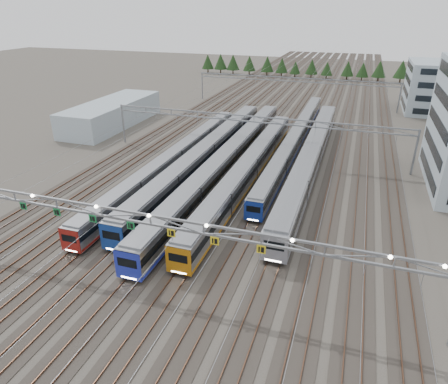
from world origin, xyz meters
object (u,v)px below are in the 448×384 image
(train_e, at_px, (296,138))
(train_a, at_px, (175,159))
(train_f, at_px, (311,156))
(gantry_near, at_px, (150,222))
(west_shed, at_px, (112,113))
(gantry_far, at_px, (294,83))
(train_b, at_px, (206,153))
(train_c, at_px, (228,158))
(train_d, at_px, (249,168))
(gantry_mid, at_px, (254,124))

(train_e, bearing_deg, train_a, -133.77)
(train_f, bearing_deg, train_e, 112.97)
(gantry_near, relative_size, west_shed, 1.88)
(train_f, xyz_separation_m, gantry_far, (-11.25, 47.50, 4.09))
(train_f, xyz_separation_m, gantry_near, (-11.30, -37.62, 4.79))
(train_b, height_order, train_e, train_b)
(train_b, bearing_deg, train_f, 14.44)
(train_a, distance_m, west_shed, 34.03)
(train_c, distance_m, train_d, 5.42)
(train_c, bearing_deg, train_b, 165.99)
(gantry_near, xyz_separation_m, gantry_mid, (0.05, 40.12, -0.70))
(train_e, height_order, gantry_near, gantry_near)
(train_d, bearing_deg, train_e, 76.94)
(train_e, xyz_separation_m, train_f, (4.50, -10.61, 0.37))
(train_a, xyz_separation_m, train_f, (22.50, 8.18, 0.31))
(train_f, bearing_deg, west_shed, 164.89)
(train_c, xyz_separation_m, train_f, (13.50, 5.76, 0.06))
(gantry_mid, bearing_deg, train_c, -105.24)
(train_c, distance_m, gantry_far, 53.47)
(train_b, distance_m, gantry_near, 34.00)
(train_c, relative_size, train_e, 0.99)
(train_f, distance_m, gantry_far, 48.99)
(train_b, height_order, gantry_near, gantry_near)
(train_a, xyz_separation_m, train_b, (4.50, 3.54, 0.27))
(west_shed, bearing_deg, train_d, -28.83)
(train_a, distance_m, train_e, 26.02)
(train_b, relative_size, gantry_near, 1.08)
(train_f, relative_size, gantry_near, 1.11)
(train_c, xyz_separation_m, train_e, (9.00, 16.37, -0.31))
(gantry_mid, xyz_separation_m, gantry_far, (0.00, 45.00, 0.00))
(train_e, height_order, gantry_mid, gantry_mid)
(train_a, height_order, train_b, train_b)
(train_b, distance_m, train_d, 9.91)
(train_f, relative_size, gantry_far, 1.11)
(gantry_near, height_order, gantry_mid, gantry_near)
(train_d, height_order, train_e, train_d)
(train_c, relative_size, gantry_mid, 1.18)
(train_f, height_order, gantry_mid, gantry_mid)
(train_b, height_order, west_shed, west_shed)
(train_b, bearing_deg, train_c, -14.01)
(train_b, xyz_separation_m, gantry_mid, (6.75, 7.13, 4.13))
(train_b, xyz_separation_m, train_d, (9.00, -4.15, -0.09))
(train_a, bearing_deg, train_f, 19.98)
(train_d, xyz_separation_m, gantry_mid, (-2.25, 11.28, 4.23))
(train_b, height_order, train_d, train_b)
(train_a, height_order, gantry_far, gantry_far)
(train_d, distance_m, train_f, 12.57)
(train_a, height_order, train_e, train_a)
(gantry_far, height_order, west_shed, gantry_far)
(train_e, distance_m, gantry_mid, 11.46)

